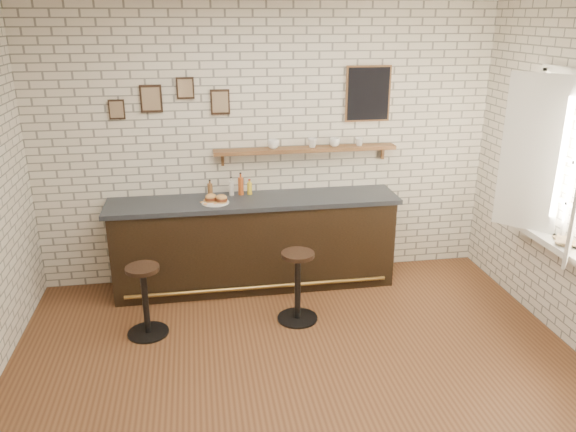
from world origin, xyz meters
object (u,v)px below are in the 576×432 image
object	(u,v)px
bar_stool_left	(145,298)
shelf_cup_c	(335,142)
bar_stool_right	(298,284)
shelf_cup_a	(273,144)
bitters_bottle_brown	(210,190)
bitters_bottle_white	(231,188)
shelf_cup_b	(312,143)
sandwich_plate	(215,203)
book_lower	(556,241)
book_upper	(556,239)
bitters_bottle_amber	(241,186)
ciabatta_sandwich	(216,198)
condiment_bottle_yellow	(250,188)
shelf_cup_d	(359,142)
bar_counter	(255,243)

from	to	relation	value
bar_stool_left	shelf_cup_c	xyz separation A→B (m)	(2.04, 1.06, 1.17)
bar_stool_right	shelf_cup_a	world-z (taller)	shelf_cup_a
bitters_bottle_brown	bitters_bottle_white	world-z (taller)	bitters_bottle_white
bar_stool_left	shelf_cup_b	xyz separation A→B (m)	(1.79, 1.06, 1.18)
bar_stool_right	sandwich_plate	bearing A→B (deg)	134.26
book_lower	book_upper	xyz separation A→B (m)	(0.00, 0.01, 0.02)
bitters_bottle_white	shelf_cup_c	xyz separation A→B (m)	(1.14, 0.03, 0.45)
bitters_bottle_amber	bar_stool_right	size ratio (longest dim) A/B	0.34
bitters_bottle_brown	shelf_cup_b	world-z (taller)	shelf_cup_b
sandwich_plate	bitters_bottle_white	bearing A→B (deg)	53.27
ciabatta_sandwich	shelf_cup_c	xyz separation A→B (m)	(1.32, 0.28, 0.49)
ciabatta_sandwich	bar_stool_right	xyz separation A→B (m)	(0.73, -0.76, -0.68)
shelf_cup_a	book_upper	world-z (taller)	shelf_cup_a
bar_stool_left	shelf_cup_c	world-z (taller)	shelf_cup_c
bitters_bottle_brown	bitters_bottle_amber	xyz separation A→B (m)	(0.33, 0.00, 0.03)
condiment_bottle_yellow	book_upper	distance (m)	3.07
bar_stool_right	ciabatta_sandwich	bearing A→B (deg)	133.84
shelf_cup_d	book_lower	xyz separation A→B (m)	(1.38, -1.66, -0.60)
bitters_bottle_white	shelf_cup_b	world-z (taller)	shelf_cup_b
ciabatta_sandwich	shelf_cup_a	xyz separation A→B (m)	(0.64, 0.28, 0.49)
bitters_bottle_white	shelf_cup_c	bearing A→B (deg)	1.31
shelf_cup_a	ciabatta_sandwich	bearing A→B (deg)	169.71
bitters_bottle_amber	shelf_cup_b	xyz separation A→B (m)	(0.79, 0.03, 0.44)
ciabatta_sandwich	bar_stool_left	xyz separation A→B (m)	(-0.72, -0.79, -0.69)
bar_stool_right	condiment_bottle_yellow	bearing A→B (deg)	109.33
bitters_bottle_brown	shelf_cup_a	world-z (taller)	shelf_cup_a
book_lower	bar_stool_right	bearing A→B (deg)	177.99
shelf_cup_a	shelf_cup_d	world-z (taller)	shelf_cup_a
bitters_bottle_amber	book_upper	distance (m)	3.15
book_lower	ciabatta_sandwich	bearing A→B (deg)	168.61
sandwich_plate	bitters_bottle_white	xyz separation A→B (m)	(0.19, 0.25, 0.08)
sandwich_plate	bitters_bottle_amber	world-z (taller)	bitters_bottle_amber
shelf_cup_d	book_lower	distance (m)	2.24
bitters_bottle_brown	bar_stool_left	bearing A→B (deg)	-122.85
shelf_cup_d	sandwich_plate	bearing A→B (deg)	159.47
sandwich_plate	bar_stool_right	size ratio (longest dim) A/B	0.39
sandwich_plate	shelf_cup_c	size ratio (longest dim) A/B	2.37
shelf_cup_a	shelf_cup_c	size ratio (longest dim) A/B	1.06
bitters_bottle_white	bar_stool_right	bearing A→B (deg)	-61.28
bitters_bottle_white	condiment_bottle_yellow	size ratio (longest dim) A/B	1.21
ciabatta_sandwich	shelf_cup_c	size ratio (longest dim) A/B	2.16
book_upper	bitters_bottle_amber	bearing A→B (deg)	-171.97
bar_counter	ciabatta_sandwich	world-z (taller)	ciabatta_sandwich
condiment_bottle_yellow	bar_stool_left	world-z (taller)	condiment_bottle_yellow
condiment_bottle_yellow	bar_stool_right	bearing A→B (deg)	-70.67
sandwich_plate	shelf_cup_a	world-z (taller)	shelf_cup_a
bitters_bottle_brown	bitters_bottle_amber	size ratio (longest dim) A/B	0.74
shelf_cup_a	book_lower	size ratio (longest dim) A/B	0.54
bar_stool_right	shelf_cup_c	bearing A→B (deg)	60.17
bar_counter	ciabatta_sandwich	distance (m)	0.69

